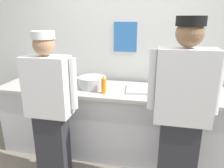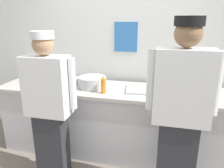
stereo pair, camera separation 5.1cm
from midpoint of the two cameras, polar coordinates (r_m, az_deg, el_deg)
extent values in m
cube|color=silver|center=(3.04, 3.94, 9.16)|extent=(4.99, 0.10, 2.65)
cube|color=#3370B7|center=(2.97, 3.03, 12.39)|extent=(0.32, 0.01, 0.40)
cube|color=silver|center=(2.85, 2.10, -10.33)|extent=(3.12, 0.65, 0.85)
cube|color=#B7B2A8|center=(2.68, 2.21, -1.80)|extent=(3.18, 0.71, 0.04)
cube|color=#2D2D33|center=(2.55, -15.95, -15.73)|extent=(0.32, 0.20, 0.78)
cube|color=white|center=(2.25, -17.39, -0.65)|extent=(0.45, 0.24, 0.62)
cylinder|color=white|center=(2.42, -22.41, 0.76)|extent=(0.07, 0.07, 0.52)
cylinder|color=white|center=(2.17, -10.90, -0.03)|extent=(0.07, 0.07, 0.52)
sphere|color=tan|center=(2.17, -18.38, 9.93)|extent=(0.21, 0.21, 0.21)
cylinder|color=white|center=(2.16, -18.61, 12.28)|extent=(0.22, 0.22, 0.07)
cube|color=#2D2D33|center=(2.29, 16.17, -18.87)|extent=(0.35, 0.20, 0.84)
cube|color=white|center=(1.96, 17.98, -0.66)|extent=(0.49, 0.24, 0.67)
cylinder|color=white|center=(1.98, 9.88, 1.12)|extent=(0.07, 0.07, 0.57)
cylinder|color=white|center=(2.04, 25.82, 0.09)|extent=(0.07, 0.07, 0.57)
sphere|color=#8C6647|center=(1.88, 19.28, 12.62)|extent=(0.23, 0.23, 0.23)
cylinder|color=black|center=(1.87, 19.58, 15.56)|extent=(0.24, 0.24, 0.08)
cylinder|color=white|center=(2.76, 22.62, -2.02)|extent=(0.25, 0.25, 0.01)
cylinder|color=white|center=(2.75, 22.64, -1.79)|extent=(0.25, 0.25, 0.01)
cylinder|color=white|center=(2.75, 22.67, -1.55)|extent=(0.25, 0.25, 0.01)
cylinder|color=white|center=(2.74, 22.70, -1.31)|extent=(0.25, 0.25, 0.01)
cylinder|color=white|center=(2.74, 22.73, -1.07)|extent=(0.25, 0.25, 0.01)
cylinder|color=#B7BABF|center=(2.73, -5.82, 0.49)|extent=(0.36, 0.36, 0.14)
cube|color=#B7BABF|center=(2.65, 8.64, -1.48)|extent=(0.52, 0.39, 0.02)
cylinder|color=orange|center=(2.51, -2.79, -0.55)|extent=(0.06, 0.06, 0.18)
cone|color=orange|center=(2.48, -2.82, 1.77)|extent=(0.05, 0.05, 0.04)
cylinder|color=white|center=(3.19, -16.96, 1.33)|extent=(0.09, 0.09, 0.04)
cylinder|color=red|center=(3.19, -16.98, 1.55)|extent=(0.07, 0.07, 0.01)
cylinder|color=white|center=(3.04, -13.82, 0.79)|extent=(0.10, 0.10, 0.04)
cylinder|color=red|center=(3.03, -13.84, 1.03)|extent=(0.08, 0.08, 0.01)
cylinder|color=white|center=(2.89, -10.35, 0.82)|extent=(0.09, 0.09, 0.10)
camera|label=1|loc=(0.03, -90.55, -0.17)|focal=34.31mm
camera|label=2|loc=(0.03, 89.45, 0.17)|focal=34.31mm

